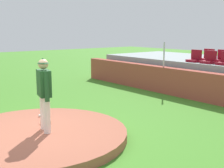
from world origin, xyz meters
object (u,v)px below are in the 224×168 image
(stadium_chair_4, at_px, (208,57))
(fielding_glove, at_px, (46,122))
(pitcher, at_px, (44,89))
(baseball, at_px, (40,116))
(stadium_chair_1, at_px, (209,59))
(stadium_chair_0, at_px, (195,58))
(stadium_chair_5, at_px, (222,58))

(stadium_chair_4, bearing_deg, fielding_glove, 94.99)
(pitcher, height_order, baseball, pitcher)
(pitcher, relative_size, stadium_chair_1, 3.54)
(fielding_glove, relative_size, stadium_chair_0, 0.60)
(stadium_chair_4, bearing_deg, pitcher, 98.11)
(fielding_glove, bearing_deg, pitcher, -59.38)
(fielding_glove, bearing_deg, baseball, 133.65)
(pitcher, height_order, stadium_chair_0, pitcher)
(stadium_chair_0, bearing_deg, pitcher, 99.04)
(pitcher, distance_m, stadium_chair_0, 7.44)
(fielding_glove, xyz_separation_m, stadium_chair_5, (0.00, 7.99, 1.21))
(baseball, bearing_deg, stadium_chair_0, 89.75)
(stadium_chair_1, xyz_separation_m, stadium_chair_4, (-0.72, 0.95, 0.00))
(baseball, height_order, stadium_chair_0, stadium_chair_0)
(stadium_chair_0, bearing_deg, stadium_chair_5, -128.54)
(pitcher, bearing_deg, stadium_chair_0, 112.56)
(pitcher, relative_size, fielding_glove, 5.90)
(baseball, distance_m, stadium_chair_5, 7.95)
(pitcher, xyz_separation_m, stadium_chair_0, (-1.17, 7.35, 0.23))
(pitcher, xyz_separation_m, baseball, (-1.20, 0.40, -0.99))
(pitcher, bearing_deg, stadium_chair_1, 107.07)
(stadium_chair_1, relative_size, stadium_chair_5, 1.00)
(baseball, xyz_separation_m, stadium_chair_1, (0.74, 6.92, 1.22))
(stadium_chair_0, height_order, stadium_chair_4, same)
(baseball, xyz_separation_m, stadium_chair_0, (0.03, 6.95, 1.22))
(stadium_chair_1, xyz_separation_m, stadium_chair_5, (-0.02, 0.90, 0.00))
(pitcher, distance_m, stadium_chair_4, 8.35)
(stadium_chair_1, height_order, stadium_chair_4, same)
(fielding_glove, xyz_separation_m, stadium_chair_1, (0.02, 7.08, 1.21))
(stadium_chair_4, bearing_deg, stadium_chair_0, 90.55)
(fielding_glove, bearing_deg, stadium_chair_0, 62.12)
(stadium_chair_4, relative_size, stadium_chair_5, 1.00)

